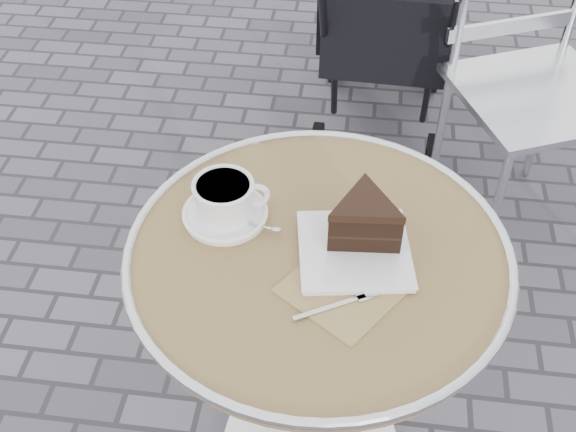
# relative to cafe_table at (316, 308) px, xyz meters

# --- Properties ---
(cafe_table) EXTENTS (0.72, 0.72, 0.74)m
(cafe_table) POSITION_rel_cafe_table_xyz_m (0.00, 0.00, 0.00)
(cafe_table) COLOR silver
(cafe_table) RESTS_ON ground
(cappuccino_set) EXTENTS (0.19, 0.16, 0.08)m
(cappuccino_set) POSITION_rel_cafe_table_xyz_m (-0.18, 0.07, 0.20)
(cappuccino_set) COLOR white
(cappuccino_set) RESTS_ON cafe_table
(cake_plate_set) EXTENTS (0.25, 0.34, 0.11)m
(cake_plate_set) POSITION_rel_cafe_table_xyz_m (0.07, 0.02, 0.21)
(cake_plate_set) COLOR #997C54
(cake_plate_set) RESTS_ON cafe_table
(bistro_chair) EXTENTS (0.58, 0.58, 0.98)m
(bistro_chair) POSITION_rel_cafe_table_xyz_m (0.51, 1.00, 0.04)
(bistro_chair) COLOR silver
(bistro_chair) RESTS_ON ground
(baby_stroller) EXTENTS (0.48, 0.97, 0.99)m
(baby_stroller) POSITION_rel_cafe_table_xyz_m (0.12, 1.46, -0.12)
(baby_stroller) COLOR black
(baby_stroller) RESTS_ON ground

